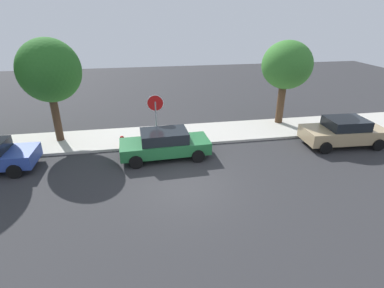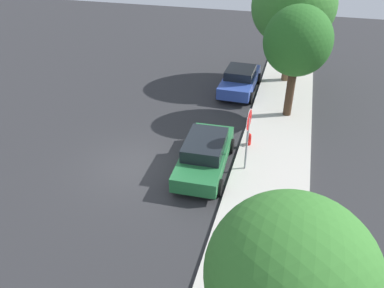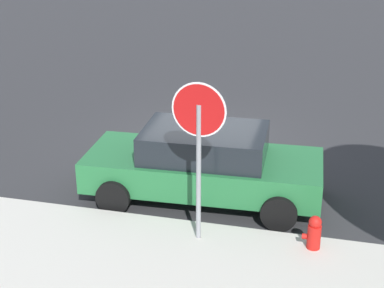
# 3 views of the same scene
# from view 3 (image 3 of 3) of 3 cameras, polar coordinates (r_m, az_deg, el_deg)

# --- Properties ---
(ground_plane) EXTENTS (60.00, 60.00, 0.00)m
(ground_plane) POSITION_cam_3_polar(r_m,az_deg,el_deg) (14.11, 1.19, 0.30)
(ground_plane) COLOR #2D2D30
(sidewalk_curb) EXTENTS (32.00, 3.10, 0.14)m
(sidewalk_curb) POSITION_cam_3_polar(r_m,az_deg,el_deg) (9.35, -6.56, -11.89)
(sidewalk_curb) COLOR beige
(sidewalk_curb) RESTS_ON ground_plane
(stop_sign) EXTENTS (0.88, 0.09, 2.83)m
(stop_sign) POSITION_cam_3_polar(r_m,az_deg,el_deg) (9.11, 0.66, 0.88)
(stop_sign) COLOR gray
(stop_sign) RESTS_ON ground_plane
(parked_car_green) EXTENTS (4.49, 2.11, 1.43)m
(parked_car_green) POSITION_cam_3_polar(r_m,az_deg,el_deg) (11.12, 1.13, -1.90)
(parked_car_green) COLOR #236B38
(parked_car_green) RESTS_ON ground_plane
(fire_hydrant) EXTENTS (0.30, 0.22, 0.72)m
(fire_hydrant) POSITION_cam_3_polar(r_m,az_deg,el_deg) (9.74, 11.73, -8.71)
(fire_hydrant) COLOR red
(fire_hydrant) RESTS_ON ground_plane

